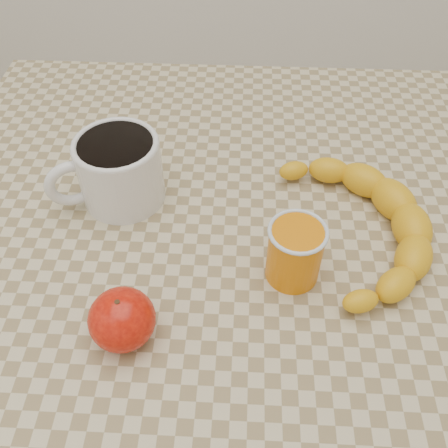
{
  "coord_description": "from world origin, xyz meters",
  "views": [
    {
      "loc": [
        0.02,
        -0.4,
        1.22
      ],
      "look_at": [
        0.0,
        0.0,
        0.77
      ],
      "focal_mm": 40.0,
      "sensor_mm": 36.0,
      "label": 1
    }
  ],
  "objects_px": {
    "banana": "(360,223)",
    "apple": "(122,319)",
    "table": "(224,276)",
    "coffee_mug": "(117,169)",
    "orange_juice_glass": "(295,252)"
  },
  "relations": [
    {
      "from": "banana",
      "to": "apple",
      "type": "bearing_deg",
      "value": -156.47
    },
    {
      "from": "apple",
      "to": "banana",
      "type": "relative_size",
      "value": 0.27
    },
    {
      "from": "table",
      "to": "coffee_mug",
      "type": "bearing_deg",
      "value": 156.07
    },
    {
      "from": "apple",
      "to": "banana",
      "type": "xyz_separation_m",
      "value": [
        0.26,
        0.15,
        -0.01
      ]
    },
    {
      "from": "banana",
      "to": "coffee_mug",
      "type": "bearing_deg",
      "value": 162.99
    },
    {
      "from": "table",
      "to": "coffee_mug",
      "type": "xyz_separation_m",
      "value": [
        -0.14,
        0.06,
        0.14
      ]
    },
    {
      "from": "orange_juice_glass",
      "to": "apple",
      "type": "distance_m",
      "value": 0.2
    },
    {
      "from": "orange_juice_glass",
      "to": "banana",
      "type": "distance_m",
      "value": 0.1
    },
    {
      "from": "table",
      "to": "apple",
      "type": "height_order",
      "value": "apple"
    },
    {
      "from": "table",
      "to": "banana",
      "type": "relative_size",
      "value": 2.6
    },
    {
      "from": "orange_juice_glass",
      "to": "apple",
      "type": "relative_size",
      "value": 0.91
    },
    {
      "from": "orange_juice_glass",
      "to": "coffee_mug",
      "type": "bearing_deg",
      "value": 151.93
    },
    {
      "from": "coffee_mug",
      "to": "apple",
      "type": "distance_m",
      "value": 0.21
    },
    {
      "from": "coffee_mug",
      "to": "orange_juice_glass",
      "type": "height_order",
      "value": "coffee_mug"
    },
    {
      "from": "table",
      "to": "apple",
      "type": "distance_m",
      "value": 0.21
    }
  ]
}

